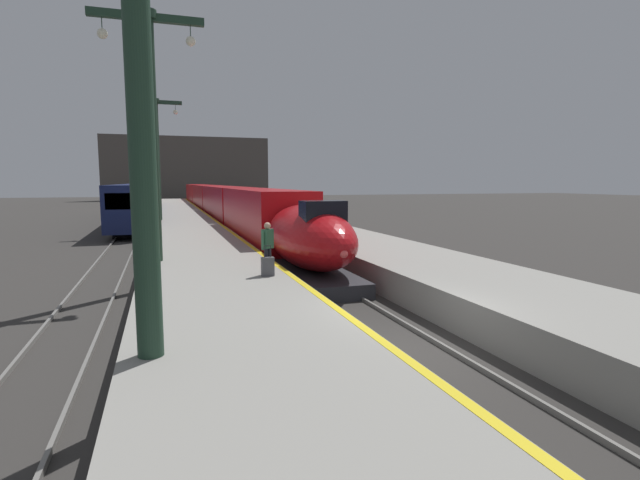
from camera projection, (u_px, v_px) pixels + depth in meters
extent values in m
plane|color=#33302D|center=(412.00, 350.00, 11.63)|extent=(260.00, 260.00, 0.00)
cube|color=gray|center=(187.00, 232.00, 33.66)|extent=(4.80, 110.00, 1.05)
cube|color=gray|center=(299.00, 229.00, 36.16)|extent=(4.80, 110.00, 1.05)
cube|color=yellow|center=(220.00, 224.00, 34.30)|extent=(0.20, 107.80, 0.01)
cube|color=slate|center=(230.00, 233.00, 37.33)|extent=(0.08, 110.00, 0.12)
cube|color=slate|center=(249.00, 233.00, 37.80)|extent=(0.08, 110.00, 0.12)
cube|color=slate|center=(117.00, 237.00, 34.83)|extent=(0.08, 110.00, 0.12)
cube|color=slate|center=(139.00, 236.00, 35.30)|extent=(0.08, 110.00, 0.12)
ellipsoid|color=#B20F14|center=(309.00, 236.00, 19.60)|extent=(2.78, 8.21, 2.56)
cube|color=#28282D|center=(312.00, 276.00, 19.40)|extent=(2.46, 6.98, 0.55)
cube|color=black|center=(323.00, 213.00, 17.73)|extent=(1.59, 1.00, 0.90)
sphere|color=#F24C4C|center=(344.00, 254.00, 15.82)|extent=(0.28, 0.28, 0.28)
cube|color=#B20F14|center=(263.00, 215.00, 28.50)|extent=(2.90, 14.00, 3.05)
cube|color=black|center=(238.00, 206.00, 28.00)|extent=(0.04, 11.90, 0.80)
cube|color=black|center=(286.00, 205.00, 28.87)|extent=(0.04, 11.90, 0.80)
cube|color=silver|center=(263.00, 236.00, 28.66)|extent=(2.92, 13.30, 0.24)
cube|color=black|center=(280.00, 256.00, 24.49)|extent=(2.03, 2.20, 0.56)
cube|color=black|center=(250.00, 237.00, 32.95)|extent=(2.03, 2.20, 0.56)
cube|color=#B20F14|center=(227.00, 203.00, 44.17)|extent=(2.90, 18.00, 3.05)
cube|color=black|center=(211.00, 197.00, 43.66)|extent=(0.04, 15.84, 0.80)
cube|color=black|center=(242.00, 197.00, 44.54)|extent=(0.04, 15.84, 0.80)
cube|color=black|center=(237.00, 229.00, 38.61)|extent=(2.03, 2.20, 0.56)
cube|color=black|center=(220.00, 218.00, 50.16)|extent=(2.03, 2.20, 0.56)
cube|color=#B20F14|center=(208.00, 197.00, 61.71)|extent=(2.90, 18.00, 3.05)
cube|color=black|center=(197.00, 193.00, 61.21)|extent=(0.04, 15.84, 0.80)
cube|color=black|center=(219.00, 193.00, 62.09)|extent=(0.04, 15.84, 0.80)
cube|color=black|center=(214.00, 214.00, 56.16)|extent=(2.03, 2.20, 0.56)
cube|color=black|center=(205.00, 209.00, 67.71)|extent=(2.03, 2.20, 0.56)
cube|color=#B20F14|center=(198.00, 194.00, 79.26)|extent=(2.90, 18.00, 3.05)
cube|color=black|center=(189.00, 190.00, 78.76)|extent=(0.04, 15.84, 0.80)
cube|color=black|center=(207.00, 190.00, 79.64)|extent=(0.04, 15.84, 0.80)
cube|color=black|center=(201.00, 206.00, 73.71)|extent=(2.03, 2.20, 0.56)
cube|color=black|center=(196.00, 203.00, 85.25)|extent=(2.03, 2.20, 0.56)
cube|color=#141E4C|center=(132.00, 204.00, 40.51)|extent=(2.85, 18.00, 3.30)
cube|color=black|center=(123.00, 201.00, 31.98)|extent=(2.28, 0.08, 1.10)
cube|color=black|center=(113.00, 199.00, 40.02)|extent=(0.04, 15.30, 0.90)
cube|color=black|center=(149.00, 198.00, 40.88)|extent=(0.04, 15.30, 0.90)
cube|color=black|center=(128.00, 234.00, 35.30)|extent=(2.00, 2.00, 0.52)
cube|color=black|center=(136.00, 221.00, 46.17)|extent=(2.00, 2.00, 0.52)
cube|color=#141E4C|center=(141.00, 197.00, 58.06)|extent=(2.85, 18.00, 3.30)
cylinder|color=#1E3828|center=(139.00, 83.00, 7.77)|extent=(0.44, 0.44, 9.16)
cylinder|color=#1E3828|center=(152.00, 139.00, 17.73)|extent=(0.44, 0.44, 9.10)
cylinder|color=#1E3828|center=(147.00, 14.00, 17.20)|extent=(0.68, 0.68, 0.30)
cube|color=#1E3828|center=(147.00, 17.00, 17.21)|extent=(4.00, 0.24, 0.28)
cylinder|color=#1E3828|center=(102.00, 23.00, 16.79)|extent=(0.03, 0.03, 0.60)
sphere|color=#EFEACC|center=(102.00, 34.00, 16.83)|extent=(0.36, 0.36, 0.36)
cylinder|color=#1E3828|center=(190.00, 31.00, 17.72)|extent=(0.03, 0.03, 0.60)
sphere|color=#EFEACC|center=(191.00, 41.00, 17.76)|extent=(0.36, 0.36, 0.36)
cylinder|color=#1E3828|center=(157.00, 160.00, 37.24)|extent=(0.44, 0.44, 9.30)
cylinder|color=#1E3828|center=(155.00, 101.00, 36.70)|extent=(0.68, 0.68, 0.30)
cube|color=#1E3828|center=(155.00, 102.00, 36.71)|extent=(4.00, 0.24, 0.28)
cylinder|color=#1E3828|center=(134.00, 106.00, 36.29)|extent=(0.03, 0.03, 0.60)
sphere|color=#EFEACC|center=(134.00, 110.00, 36.33)|extent=(0.36, 0.36, 0.36)
cylinder|color=#1E3828|center=(175.00, 108.00, 37.22)|extent=(0.03, 0.03, 0.60)
sphere|color=#EFEACC|center=(175.00, 112.00, 37.26)|extent=(0.36, 0.36, 0.36)
cylinder|color=#23232D|center=(266.00, 261.00, 15.57)|extent=(0.13, 0.13, 0.85)
cylinder|color=#23232D|center=(270.00, 261.00, 15.71)|extent=(0.13, 0.13, 0.85)
cube|color=#336647|center=(268.00, 239.00, 15.55)|extent=(0.43, 0.41, 0.62)
cylinder|color=#336647|center=(263.00, 241.00, 15.36)|extent=(0.09, 0.09, 0.58)
cylinder|color=#336647|center=(272.00, 239.00, 15.76)|extent=(0.09, 0.09, 0.58)
sphere|color=tan|center=(267.00, 226.00, 15.50)|extent=(0.22, 0.22, 0.22)
cube|color=#4C4C51|center=(268.00, 267.00, 15.34)|extent=(0.40, 0.22, 0.60)
cylinder|color=#262628|center=(264.00, 252.00, 15.25)|extent=(0.02, 0.02, 0.36)
cylinder|color=#262628|center=(271.00, 252.00, 15.31)|extent=(0.02, 0.02, 0.36)
cube|color=#262628|center=(267.00, 246.00, 15.26)|extent=(0.22, 0.03, 0.02)
cube|color=#4C4742|center=(188.00, 168.00, 107.02)|extent=(36.00, 2.00, 14.00)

